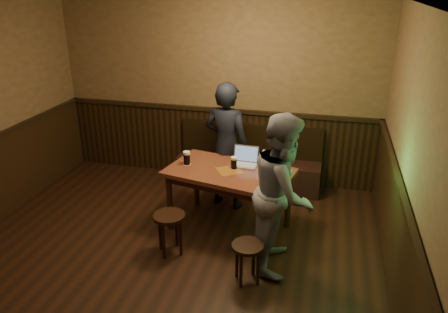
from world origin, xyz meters
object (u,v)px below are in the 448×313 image
object	(u,v)px
person_suit	(227,146)
person_grey	(283,193)
stool_right	(248,252)
pint_mid	(234,163)
pint_left	(187,158)
bench	(249,167)
pub_table	(229,178)
pint_right	(262,173)
laptop	(245,160)
stool_left	(169,222)

from	to	relation	value
person_suit	person_grey	size ratio (longest dim) A/B	1.01
stool_right	pint_mid	size ratio (longest dim) A/B	2.87
pint_left	person_grey	xyz separation A→B (m)	(1.31, -0.63, -0.02)
bench	pub_table	size ratio (longest dim) A/B	1.31
pint_right	laptop	distance (m)	0.49
pint_mid	stool_left	bearing A→B (deg)	-127.75
pint_mid	person_suit	bearing A→B (deg)	112.21
bench	pint_mid	bearing A→B (deg)	-88.05
person_suit	person_grey	xyz separation A→B (m)	(0.92, -1.19, -0.01)
pint_left	stool_left	bearing A→B (deg)	-88.18
laptop	person_grey	world-z (taller)	person_grey
stool_left	pint_mid	world-z (taller)	pint_mid
pint_right	laptop	bearing A→B (deg)	125.82
bench	person_grey	world-z (taller)	person_grey
pub_table	stool_right	bearing A→B (deg)	-54.82
pint_mid	person_suit	distance (m)	0.59
person_suit	pub_table	bearing A→B (deg)	120.55
laptop	person_grey	distance (m)	1.00
pint_right	laptop	world-z (taller)	laptop
pint_right	person_grey	bearing A→B (deg)	-54.25
pint_mid	person_grey	size ratio (longest dim) A/B	0.09
pint_right	laptop	xyz separation A→B (m)	(-0.29, 0.40, -0.02)
pint_mid	laptop	distance (m)	0.21
person_suit	pint_right	bearing A→B (deg)	142.70
pub_table	stool_left	bearing A→B (deg)	-116.42
pub_table	stool_right	size ratio (longest dim) A/B	3.63
pint_left	person_suit	bearing A→B (deg)	55.01
pub_table	pint_mid	world-z (taller)	pint_mid
pub_table	bench	bearing A→B (deg)	101.74
bench	stool_right	bearing A→B (deg)	-79.31
stool_left	laptop	bearing A→B (deg)	53.42
pint_left	pub_table	bearing A→B (deg)	-5.48
pint_left	laptop	distance (m)	0.74
pint_left	pint_mid	size ratio (longest dim) A/B	1.11
stool_right	person_suit	bearing A→B (deg)	110.89
bench	pint_left	bearing A→B (deg)	-114.54
laptop	pub_table	bearing A→B (deg)	-118.94
stool_left	pint_mid	distance (m)	1.09
bench	stool_left	bearing A→B (deg)	-105.29
stool_left	person_grey	bearing A→B (deg)	5.61
bench	pub_table	bearing A→B (deg)	-90.00
stool_right	person_grey	world-z (taller)	person_grey
stool_right	pint_left	distance (m)	1.56
pint_left	person_suit	world-z (taller)	person_suit
bench	person_suit	world-z (taller)	person_suit
laptop	person_grey	xyz separation A→B (m)	(0.59, -0.81, 0.01)
bench	pint_right	size ratio (longest dim) A/B	14.07
stool_right	person_grey	xyz separation A→B (m)	(0.30, 0.44, 0.52)
bench	laptop	bearing A→B (deg)	-82.14
pub_table	pint_mid	xyz separation A→B (m)	(0.04, 0.07, 0.19)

